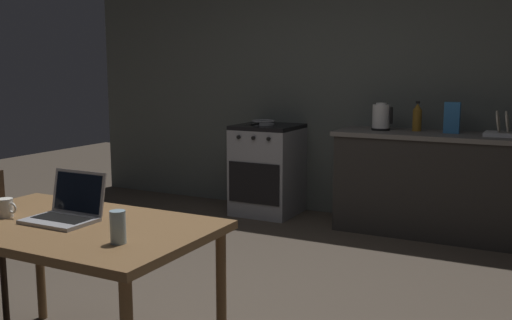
{
  "coord_description": "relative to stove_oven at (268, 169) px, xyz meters",
  "views": [
    {
      "loc": [
        1.91,
        -2.78,
        1.44
      ],
      "look_at": [
        0.1,
        0.74,
        0.82
      ],
      "focal_mm": 40.41,
      "sensor_mm": 36.0,
      "label": 1
    }
  ],
  "objects": [
    {
      "name": "dish_rack",
      "position": [
        2.18,
        0.0,
        0.5
      ],
      "size": [
        0.34,
        0.26,
        0.21
      ],
      "color": "silver",
      "rests_on": "kitchen_counter"
    },
    {
      "name": "cereal_box",
      "position": [
        1.74,
        0.02,
        0.58
      ],
      "size": [
        0.13,
        0.05,
        0.27
      ],
      "color": "#3372B2",
      "rests_on": "kitchen_counter"
    },
    {
      "name": "kitchen_counter",
      "position": [
        1.85,
        0.0,
        0.0
      ],
      "size": [
        2.16,
        0.64,
        0.9
      ],
      "color": "#282623",
      "rests_on": "ground_plane"
    },
    {
      "name": "coffee_mug",
      "position": [
        0.18,
        -3.25,
        0.33
      ],
      "size": [
        0.11,
        0.07,
        0.09
      ],
      "color": "silver",
      "rests_on": "dining_table"
    },
    {
      "name": "dining_table",
      "position": [
        0.54,
        -3.19,
        0.21
      ],
      "size": [
        1.34,
        0.81,
        0.73
      ],
      "color": "brown",
      "rests_on": "ground_plane"
    },
    {
      "name": "electric_kettle",
      "position": [
        1.13,
        0.0,
        0.57
      ],
      "size": [
        0.18,
        0.16,
        0.25
      ],
      "color": "black",
      "rests_on": "kitchen_counter"
    },
    {
      "name": "back_wall",
      "position": [
        0.89,
        0.35,
        0.95
      ],
      "size": [
        6.4,
        0.1,
        2.8
      ],
      "primitive_type": "cube",
      "color": "#4F544F",
      "rests_on": "ground_plane"
    },
    {
      "name": "drinking_glass",
      "position": [
        0.95,
        -3.33,
        0.35
      ],
      "size": [
        0.07,
        0.07,
        0.14
      ],
      "color": "#99B7C6",
      "rests_on": "dining_table"
    },
    {
      "name": "frying_pan",
      "position": [
        -0.04,
        -0.03,
        0.47
      ],
      "size": [
        0.23,
        0.41,
        0.05
      ],
      "color": "gray",
      "rests_on": "stove_oven"
    },
    {
      "name": "bottle_b",
      "position": [
        1.44,
        0.08,
        0.57
      ],
      "size": [
        0.08,
        0.08,
        0.26
      ],
      "color": "#8C601E",
      "rests_on": "kitchen_counter"
    },
    {
      "name": "stove_oven",
      "position": [
        0.0,
        0.0,
        0.0
      ],
      "size": [
        0.6,
        0.62,
        0.9
      ],
      "color": "gray",
      "rests_on": "ground_plane"
    },
    {
      "name": "ground_plane",
      "position": [
        0.59,
        -2.34,
        -0.45
      ],
      "size": [
        12.0,
        12.0,
        0.0
      ],
      "primitive_type": "plane",
      "color": "#473D33"
    },
    {
      "name": "laptop",
      "position": [
        0.48,
        -3.17,
        0.33
      ],
      "size": [
        0.32,
        0.27,
        0.22
      ],
      "rotation": [
        0.0,
        0.0,
        0.24
      ],
      "color": "#99999E",
      "rests_on": "dining_table"
    }
  ]
}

